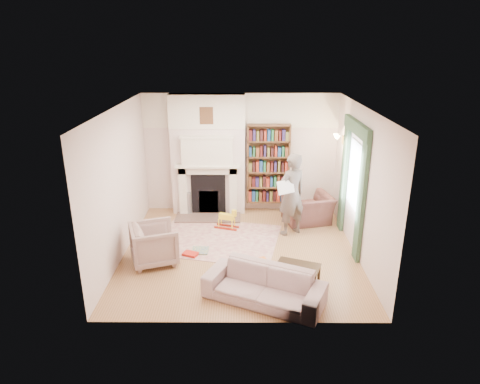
{
  "coord_description": "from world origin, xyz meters",
  "views": [
    {
      "loc": [
        0.04,
        -7.53,
        3.95
      ],
      "look_at": [
        0.0,
        0.25,
        1.15
      ],
      "focal_mm": 32.0,
      "sensor_mm": 36.0,
      "label": 1
    }
  ],
  "objects_px": {
    "bookcase": "(268,164)",
    "paraffin_heater": "(188,203)",
    "armchair_reading": "(308,209)",
    "armchair_left": "(154,244)",
    "sofa": "(264,286)",
    "coffee_table": "(297,278)",
    "man_reading": "(292,195)",
    "rocking_horse": "(227,219)"
  },
  "relations": [
    {
      "from": "coffee_table",
      "to": "rocking_horse",
      "type": "xyz_separation_m",
      "value": [
        -1.25,
        2.44,
        0.0
      ]
    },
    {
      "from": "paraffin_heater",
      "to": "rocking_horse",
      "type": "xyz_separation_m",
      "value": [
        0.95,
        -0.83,
        -0.05
      ]
    },
    {
      "from": "armchair_left",
      "to": "bookcase",
      "type": "bearing_deg",
      "value": -60.83
    },
    {
      "from": "man_reading",
      "to": "coffee_table",
      "type": "bearing_deg",
      "value": 56.23
    },
    {
      "from": "sofa",
      "to": "man_reading",
      "type": "bearing_deg",
      "value": 99.48
    },
    {
      "from": "paraffin_heater",
      "to": "rocking_horse",
      "type": "height_order",
      "value": "paraffin_heater"
    },
    {
      "from": "coffee_table",
      "to": "sofa",
      "type": "bearing_deg",
      "value": -129.45
    },
    {
      "from": "sofa",
      "to": "paraffin_heater",
      "type": "distance_m",
      "value": 3.94
    },
    {
      "from": "armchair_left",
      "to": "man_reading",
      "type": "height_order",
      "value": "man_reading"
    },
    {
      "from": "rocking_horse",
      "to": "armchair_left",
      "type": "bearing_deg",
      "value": -112.42
    },
    {
      "from": "armchair_left",
      "to": "man_reading",
      "type": "bearing_deg",
      "value": -84.32
    },
    {
      "from": "coffee_table",
      "to": "paraffin_heater",
      "type": "xyz_separation_m",
      "value": [
        -2.2,
        3.27,
        0.05
      ]
    },
    {
      "from": "sofa",
      "to": "coffee_table",
      "type": "bearing_deg",
      "value": 54.06
    },
    {
      "from": "sofa",
      "to": "paraffin_heater",
      "type": "relative_size",
      "value": 3.44
    },
    {
      "from": "armchair_left",
      "to": "coffee_table",
      "type": "bearing_deg",
      "value": -129.89
    },
    {
      "from": "man_reading",
      "to": "paraffin_heater",
      "type": "relative_size",
      "value": 3.23
    },
    {
      "from": "armchair_left",
      "to": "paraffin_heater",
      "type": "bearing_deg",
      "value": -27.87
    },
    {
      "from": "armchair_reading",
      "to": "coffee_table",
      "type": "distance_m",
      "value": 2.85
    },
    {
      "from": "bookcase",
      "to": "paraffin_heater",
      "type": "xyz_separation_m",
      "value": [
        -1.9,
        -0.22,
        -0.9
      ]
    },
    {
      "from": "coffee_table",
      "to": "paraffin_heater",
      "type": "height_order",
      "value": "paraffin_heater"
    },
    {
      "from": "bookcase",
      "to": "coffee_table",
      "type": "relative_size",
      "value": 2.64
    },
    {
      "from": "rocking_horse",
      "to": "sofa",
      "type": "bearing_deg",
      "value": -57.89
    },
    {
      "from": "man_reading",
      "to": "coffee_table",
      "type": "relative_size",
      "value": 2.54
    },
    {
      "from": "armchair_left",
      "to": "rocking_horse",
      "type": "distance_m",
      "value": 1.98
    },
    {
      "from": "bookcase",
      "to": "armchair_left",
      "type": "bearing_deg",
      "value": -131.17
    },
    {
      "from": "armchair_reading",
      "to": "sofa",
      "type": "distance_m",
      "value": 3.31
    },
    {
      "from": "paraffin_heater",
      "to": "rocking_horse",
      "type": "distance_m",
      "value": 1.26
    },
    {
      "from": "coffee_table",
      "to": "rocking_horse",
      "type": "distance_m",
      "value": 2.74
    },
    {
      "from": "armchair_left",
      "to": "paraffin_heater",
      "type": "xyz_separation_m",
      "value": [
        0.34,
        2.34,
        -0.1
      ]
    },
    {
      "from": "armchair_reading",
      "to": "paraffin_heater",
      "type": "height_order",
      "value": "armchair_reading"
    },
    {
      "from": "bookcase",
      "to": "paraffin_heater",
      "type": "height_order",
      "value": "bookcase"
    },
    {
      "from": "sofa",
      "to": "armchair_reading",
      "type": "bearing_deg",
      "value": 94.69
    },
    {
      "from": "bookcase",
      "to": "sofa",
      "type": "bearing_deg",
      "value": -93.93
    },
    {
      "from": "armchair_reading",
      "to": "armchair_left",
      "type": "height_order",
      "value": "armchair_left"
    },
    {
      "from": "rocking_horse",
      "to": "paraffin_heater",
      "type": "bearing_deg",
      "value": 156.88
    },
    {
      "from": "armchair_left",
      "to": "man_reading",
      "type": "distance_m",
      "value": 2.99
    },
    {
      "from": "armchair_reading",
      "to": "rocking_horse",
      "type": "distance_m",
      "value": 1.86
    },
    {
      "from": "sofa",
      "to": "man_reading",
      "type": "height_order",
      "value": "man_reading"
    },
    {
      "from": "man_reading",
      "to": "coffee_table",
      "type": "xyz_separation_m",
      "value": [
        -0.12,
        -2.19,
        -0.66
      ]
    },
    {
      "from": "bookcase",
      "to": "rocking_horse",
      "type": "height_order",
      "value": "bookcase"
    },
    {
      "from": "coffee_table",
      "to": "armchair_reading",
      "type": "bearing_deg",
      "value": 99.66
    },
    {
      "from": "man_reading",
      "to": "coffee_table",
      "type": "distance_m",
      "value": 2.29
    }
  ]
}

